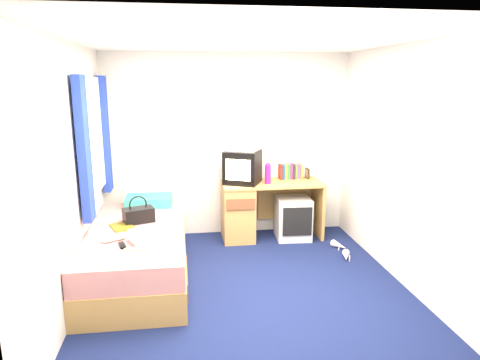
{
  "coord_description": "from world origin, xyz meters",
  "views": [
    {
      "loc": [
        -0.61,
        -3.88,
        2.05
      ],
      "look_at": [
        0.03,
        0.7,
        0.97
      ],
      "focal_mm": 32.0,
      "sensor_mm": 36.0,
      "label": 1
    }
  ],
  "objects": [
    {
      "name": "ground",
      "position": [
        0.0,
        0.0,
        0.0
      ],
      "size": [
        3.4,
        3.4,
        0.0
      ],
      "primitive_type": "plane",
      "color": "#0C1438",
      "rests_on": "ground"
    },
    {
      "name": "room_shell",
      "position": [
        0.0,
        0.0,
        1.45
      ],
      "size": [
        3.4,
        3.4,
        3.4
      ],
      "color": "white",
      "rests_on": "ground"
    },
    {
      "name": "bed",
      "position": [
        -1.1,
        0.42,
        0.27
      ],
      "size": [
        1.01,
        2.0,
        0.54
      ],
      "color": "tan",
      "rests_on": "ground"
    },
    {
      "name": "pillow",
      "position": [
        -1.02,
        1.28,
        0.6
      ],
      "size": [
        0.56,
        0.36,
        0.12
      ],
      "primitive_type": "cube",
      "rotation": [
        0.0,
        0.0,
        -0.01
      ],
      "color": "#1B66B0",
      "rests_on": "bed"
    },
    {
      "name": "desk",
      "position": [
        0.27,
        1.44,
        0.41
      ],
      "size": [
        1.3,
        0.55,
        0.75
      ],
      "color": "tan",
      "rests_on": "ground"
    },
    {
      "name": "storage_cube",
      "position": [
        0.82,
        1.35,
        0.27
      ],
      "size": [
        0.46,
        0.46,
        0.55
      ],
      "primitive_type": "cube",
      "rotation": [
        0.0,
        0.0,
        -0.06
      ],
      "color": "silver",
      "rests_on": "ground"
    },
    {
      "name": "crt_tv",
      "position": [
        0.16,
        1.44,
        0.96
      ],
      "size": [
        0.55,
        0.53,
        0.42
      ],
      "rotation": [
        0.0,
        0.0,
        -0.43
      ],
      "color": "black",
      "rests_on": "desk"
    },
    {
      "name": "vcr",
      "position": [
        0.16,
        1.44,
        1.21
      ],
      "size": [
        0.45,
        0.41,
        0.07
      ],
      "primitive_type": "cube",
      "rotation": [
        0.0,
        0.0,
        -0.46
      ],
      "color": "silver",
      "rests_on": "crt_tv"
    },
    {
      "name": "book_row",
      "position": [
        0.84,
        1.6,
        0.85
      ],
      "size": [
        0.31,
        0.13,
        0.2
      ],
      "color": "maroon",
      "rests_on": "desk"
    },
    {
      "name": "picture_frame",
      "position": [
        1.07,
        1.59,
        0.82
      ],
      "size": [
        0.03,
        0.12,
        0.14
      ],
      "primitive_type": "cube",
      "rotation": [
        0.0,
        0.0,
        0.06
      ],
      "color": "#312110",
      "rests_on": "desk"
    },
    {
      "name": "pink_water_bottle",
      "position": [
        0.48,
        1.36,
        0.87
      ],
      "size": [
        0.09,
        0.09,
        0.24
      ],
      "primitive_type": "cylinder",
      "rotation": [
        0.0,
        0.0,
        0.16
      ],
      "color": "#C01B7C",
      "rests_on": "desk"
    },
    {
      "name": "aerosol_can",
      "position": [
        0.4,
        1.52,
        0.84
      ],
      "size": [
        0.06,
        0.06,
        0.18
      ],
      "primitive_type": "cylinder",
      "rotation": [
        0.0,
        0.0,
        -0.27
      ],
      "color": "silver",
      "rests_on": "desk"
    },
    {
      "name": "handbag",
      "position": [
        -1.09,
        0.65,
        0.63
      ],
      "size": [
        0.36,
        0.28,
        0.3
      ],
      "rotation": [
        0.0,
        0.0,
        0.35
      ],
      "color": "black",
      "rests_on": "bed"
    },
    {
      "name": "towel",
      "position": [
        -0.95,
        0.06,
        0.59
      ],
      "size": [
        0.41,
        0.38,
        0.11
      ],
      "primitive_type": "cube",
      "rotation": [
        0.0,
        0.0,
        0.42
      ],
      "color": "silver",
      "rests_on": "bed"
    },
    {
      "name": "magazine",
      "position": [
        -1.25,
        0.5,
        0.55
      ],
      "size": [
        0.3,
        0.34,
        0.01
      ],
      "primitive_type": "cube",
      "rotation": [
        0.0,
        0.0,
        0.41
      ],
      "color": "gold",
      "rests_on": "bed"
    },
    {
      "name": "water_bottle",
      "position": [
        -1.28,
        0.11,
        0.58
      ],
      "size": [
        0.21,
        0.15,
        0.07
      ],
      "primitive_type": "cylinder",
      "rotation": [
        0.0,
        1.57,
        0.46
      ],
      "color": "white",
      "rests_on": "bed"
    },
    {
      "name": "colour_swatch_fan",
      "position": [
        -1.05,
        -0.13,
        0.55
      ],
      "size": [
        0.23,
        0.1,
        0.01
      ],
      "primitive_type": "cube",
      "rotation": [
        0.0,
        0.0,
        -0.18
      ],
      "color": "orange",
      "rests_on": "bed"
    },
    {
      "name": "remote_control",
      "position": [
        -1.18,
        -0.04,
        0.55
      ],
      "size": [
        0.09,
        0.17,
        0.02
      ],
      "primitive_type": "cube",
      "rotation": [
        0.0,
        0.0,
        0.29
      ],
      "color": "black",
      "rests_on": "bed"
    },
    {
      "name": "window_assembly",
      "position": [
        -1.55,
        0.9,
        1.42
      ],
      "size": [
        0.11,
        1.42,
        1.4
      ],
      "color": "silver",
      "rests_on": "room_shell"
    },
    {
      "name": "white_heels",
      "position": [
        1.28,
        0.73,
        0.04
      ],
      "size": [
        0.21,
        0.56,
        0.09
      ],
      "color": "silver",
      "rests_on": "ground"
    }
  ]
}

